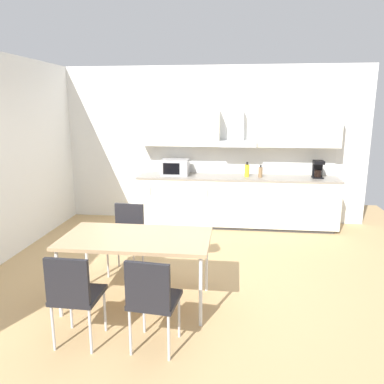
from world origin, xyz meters
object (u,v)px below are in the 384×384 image
coffee_maker (318,169)px  bottle_yellow (247,170)px  chair_far_left (127,231)px  bottle_brown (260,172)px  pendant_lamp (133,150)px  chair_near_right (152,296)px  dining_table (136,241)px  chair_near_left (74,291)px  microwave (175,167)px

coffee_maker → bottle_yellow: size_ratio=1.16×
bottle_yellow → chair_far_left: (-1.56, -2.05, -0.47)m
bottle_brown → pendant_lamp: size_ratio=0.67×
coffee_maker → chair_near_right: (-2.07, -3.70, -0.51)m
dining_table → chair_far_left: chair_far_left is taller
coffee_maker → dining_table: bearing=-129.7°
bottle_yellow → chair_near_left: bearing=-113.2°
microwave → bottle_yellow: (1.27, -0.02, -0.03)m
microwave → chair_far_left: (-0.29, -2.08, -0.50)m
chair_near_right → chair_near_left: (-0.69, -0.00, 0.00)m
coffee_maker → pendant_lamp: bearing=-129.7°
chair_far_left → chair_near_right: bearing=-66.9°
bottle_yellow → pendant_lamp: 3.17m
chair_near_right → pendant_lamp: (-0.34, 0.80, 1.14)m
bottle_yellow → microwave: bearing=178.9°
coffee_maker → bottle_yellow: coffee_maker is taller
bottle_yellow → chair_far_left: size_ratio=0.30×
chair_far_left → bottle_brown: bearing=48.5°
microwave → bottle_yellow: size_ratio=1.85×
microwave → chair_near_right: size_ratio=0.55×
chair_near_left → pendant_lamp: 1.43m
microwave → chair_near_left: microwave is taller
bottle_yellow → pendant_lamp: (-1.21, -2.85, 0.66)m
coffee_maker → chair_near_right: coffee_maker is taller
bottle_yellow → chair_far_left: bearing=-127.1°
chair_near_right → chair_far_left: bearing=113.1°
bottle_yellow → bottle_brown: 0.23m
chair_near_left → coffee_maker: bearing=53.3°
chair_far_left → coffee_maker: bearing=37.4°
chair_near_right → chair_far_left: size_ratio=1.00×
dining_table → chair_near_left: 0.89m
bottle_brown → microwave: bearing=177.8°
bottle_brown → dining_table: bottle_brown is taller
chair_near_left → pendant_lamp: (0.35, 0.80, 1.14)m
chair_far_left → chair_near_left: (-0.01, -1.60, 0.00)m
microwave → dining_table: size_ratio=0.31×
chair_near_left → chair_near_right: bearing=0.0°
dining_table → pendant_lamp: (0.00, 0.00, 0.96)m
dining_table → microwave: bearing=91.1°
microwave → chair_far_left: size_ratio=0.55×
bottle_yellow → bottle_brown: bottle_yellow is taller
chair_near_right → chair_far_left: same height
pendant_lamp → chair_near_left: bearing=-113.6°
microwave → chair_far_left: 2.16m
chair_near_left → bottle_yellow: bearing=66.8°
dining_table → pendant_lamp: bearing=56.3°
bottle_yellow → coffee_maker: bearing=2.4°
bottle_yellow → chair_near_right: bearing=-103.5°
coffee_maker → chair_near_right: bearing=-119.3°
pendant_lamp → microwave: bearing=91.1°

